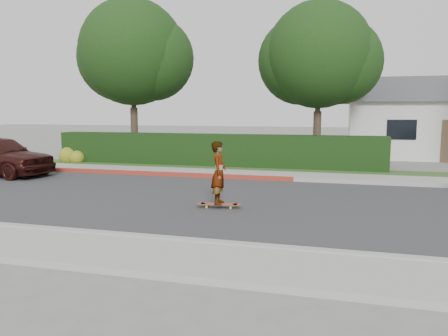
{
  "coord_description": "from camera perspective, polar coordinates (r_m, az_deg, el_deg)",
  "views": [
    {
      "loc": [
        2.65,
        -11.58,
        2.52
      ],
      "look_at": [
        -0.41,
        -0.34,
        1.0
      ],
      "focal_mm": 35.0,
      "sensor_mm": 36.0,
      "label": 1
    }
  ],
  "objects": [
    {
      "name": "tree_left",
      "position": [
        22.84,
        -11.69,
        14.19
      ],
      "size": [
        5.99,
        5.21,
        8.0
      ],
      "color": "#33261C",
      "rests_on": "ground"
    },
    {
      "name": "sidewalk_near",
      "position": [
        7.51,
        -6.5,
        -11.74
      ],
      "size": [
        60.0,
        1.6,
        0.12
      ],
      "primitive_type": "cube",
      "color": "gray",
      "rests_on": "ground"
    },
    {
      "name": "hedge",
      "position": [
        19.69,
        -1.51,
        2.28
      ],
      "size": [
        15.0,
        1.0,
        1.5
      ],
      "primitive_type": "cube",
      "color": "black",
      "rests_on": "ground"
    },
    {
      "name": "flowering_shrub",
      "position": [
        22.37,
        -19.33,
        1.41
      ],
      "size": [
        1.4,
        1.0,
        0.9
      ],
      "color": "#2D4C19",
      "rests_on": "ground"
    },
    {
      "name": "ground",
      "position": [
        12.14,
        2.28,
        -4.55
      ],
      "size": [
        120.0,
        120.0,
        0.0
      ],
      "primitive_type": "plane",
      "color": "slate",
      "rests_on": "ground"
    },
    {
      "name": "skateboard",
      "position": [
        11.43,
        -0.66,
        -4.78
      ],
      "size": [
        1.2,
        0.4,
        0.11
      ],
      "rotation": [
        0.0,
        0.0,
        0.15
      ],
      "color": "#AD952F",
      "rests_on": "ground"
    },
    {
      "name": "road",
      "position": [
        12.14,
        2.28,
        -4.53
      ],
      "size": [
        60.0,
        8.0,
        0.01
      ],
      "primitive_type": "cube",
      "color": "#2D2D30",
      "rests_on": "ground"
    },
    {
      "name": "curb_near",
      "position": [
        8.3,
        -4.17,
        -9.71
      ],
      "size": [
        60.0,
        0.2,
        0.15
      ],
      "primitive_type": "cube",
      "color": "#9E9E99",
      "rests_on": "ground"
    },
    {
      "name": "tree_center",
      "position": [
        20.94,
        12.3,
        13.81
      ],
      "size": [
        5.66,
        4.84,
        7.44
      ],
      "color": "#33261C",
      "rests_on": "ground"
    },
    {
      "name": "curb_red_section",
      "position": [
        17.62,
        -10.68,
        -0.66
      ],
      "size": [
        12.0,
        0.21,
        0.15
      ],
      "primitive_type": "cube",
      "color": "maroon",
      "rests_on": "ground"
    },
    {
      "name": "sidewalk_far",
      "position": [
        16.97,
        6.08,
        -0.94
      ],
      "size": [
        60.0,
        1.6,
        0.12
      ],
      "primitive_type": "cube",
      "color": "gray",
      "rests_on": "ground"
    },
    {
      "name": "planting_strip",
      "position": [
        18.54,
        6.87,
        -0.28
      ],
      "size": [
        60.0,
        1.6,
        0.1
      ],
      "primitive_type": "cube",
      "color": "#2D4C1E",
      "rests_on": "ground"
    },
    {
      "name": "curb_far",
      "position": [
        16.09,
        5.56,
        -1.34
      ],
      "size": [
        60.0,
        0.2,
        0.15
      ],
      "primitive_type": "cube",
      "color": "#9E9E99",
      "rests_on": "ground"
    },
    {
      "name": "house",
      "position": [
        28.09,
        26.35,
        5.81
      ],
      "size": [
        10.6,
        8.6,
        4.3
      ],
      "color": "beige",
      "rests_on": "ground"
    },
    {
      "name": "skateboarder",
      "position": [
        11.28,
        -0.67,
        -0.64
      ],
      "size": [
        0.45,
        0.63,
        1.63
      ],
      "primitive_type": "imported",
      "rotation": [
        0.0,
        0.0,
        1.67
      ],
      "color": "white",
      "rests_on": "skateboard"
    }
  ]
}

